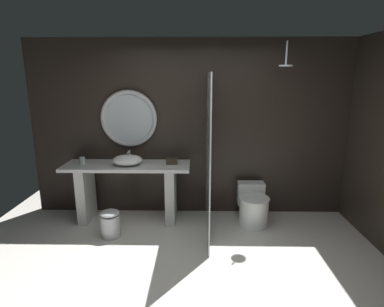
{
  "coord_description": "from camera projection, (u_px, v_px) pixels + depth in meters",
  "views": [
    {
      "loc": [
        0.08,
        -2.7,
        2.05
      ],
      "look_at": [
        0.02,
        0.98,
        1.15
      ],
      "focal_mm": 29.01,
      "sensor_mm": 36.0,
      "label": 1
    }
  ],
  "objects": [
    {
      "name": "ground_plane",
      "position": [
        189.0,
        288.0,
        3.11
      ],
      "size": [
        5.76,
        5.76,
        0.0
      ],
      "primitive_type": "plane",
      "color": "silver"
    },
    {
      "name": "back_wall_panel",
      "position": [
        192.0,
        129.0,
        4.65
      ],
      "size": [
        4.8,
        0.1,
        2.6
      ],
      "primitive_type": "cube",
      "color": "black",
      "rests_on": "ground_plane"
    },
    {
      "name": "vanity_counter",
      "position": [
        128.0,
        185.0,
        4.5
      ],
      "size": [
        1.8,
        0.57,
        0.85
      ],
      "color": "silver",
      "rests_on": "ground_plane"
    },
    {
      "name": "vessel_sink",
      "position": [
        127.0,
        160.0,
        4.37
      ],
      "size": [
        0.42,
        0.35,
        0.18
      ],
      "color": "white",
      "rests_on": "vanity_counter"
    },
    {
      "name": "tumbler_cup",
      "position": [
        82.0,
        160.0,
        4.45
      ],
      "size": [
        0.08,
        0.08,
        0.1
      ],
      "primitive_type": "cylinder",
      "color": "silver",
      "rests_on": "vanity_counter"
    },
    {
      "name": "tissue_box",
      "position": [
        172.0,
        161.0,
        4.44
      ],
      "size": [
        0.15,
        0.13,
        0.07
      ],
      "primitive_type": "cube",
      "color": "#3D3323",
      "rests_on": "vanity_counter"
    },
    {
      "name": "round_wall_mirror",
      "position": [
        129.0,
        119.0,
        4.54
      ],
      "size": [
        0.83,
        0.07,
        0.83
      ],
      "color": "#B7B7BC"
    },
    {
      "name": "shower_glass_panel",
      "position": [
        208.0,
        157.0,
        4.02
      ],
      "size": [
        0.02,
        1.31,
        2.11
      ],
      "primitive_type": "cube",
      "color": "silver",
      "rests_on": "ground_plane"
    },
    {
      "name": "rain_shower_head",
      "position": [
        286.0,
        63.0,
        3.94
      ],
      "size": [
        0.17,
        0.17,
        0.31
      ],
      "color": "#B7B7BC"
    },
    {
      "name": "toilet",
      "position": [
        253.0,
        206.0,
        4.45
      ],
      "size": [
        0.43,
        0.64,
        0.54
      ],
      "color": "white",
      "rests_on": "ground_plane"
    },
    {
      "name": "waste_bin",
      "position": [
        110.0,
        223.0,
        4.08
      ],
      "size": [
        0.26,
        0.26,
        0.37
      ],
      "color": "#B7B7BC",
      "rests_on": "ground_plane"
    }
  ]
}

